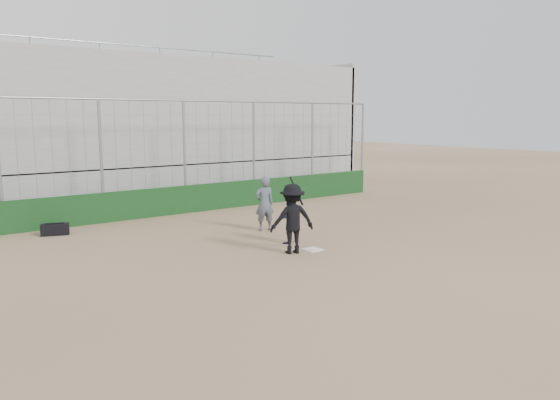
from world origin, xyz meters
TOP-DOWN VIEW (x-y plane):
  - ground at (0.00, 0.00)m, footprint 90.00×90.00m
  - home_plate at (0.00, 0.00)m, footprint 0.44×0.44m
  - backstop at (0.00, 7.00)m, footprint 18.10×0.25m
  - bleachers at (0.00, 11.95)m, footprint 20.25×6.70m
  - batter_at_plate at (-0.61, 0.09)m, footprint 1.30×1.00m
  - catcher_crouched at (-0.02, 0.99)m, footprint 0.72×0.58m
  - umpire at (0.44, 2.76)m, footprint 0.68×0.53m
  - equipment_bag at (-4.83, 5.98)m, footprint 0.84×0.58m

SIDE VIEW (x-z plane):
  - ground at x=0.00m, z-range 0.00..0.00m
  - home_plate at x=0.00m, z-range 0.00..0.02m
  - equipment_bag at x=-4.83m, z-range -0.02..0.35m
  - catcher_crouched at x=-0.02m, z-range 0.00..0.97m
  - umpire at x=0.44m, z-range 0.00..1.49m
  - batter_at_plate at x=-0.61m, z-range -0.07..1.85m
  - backstop at x=0.00m, z-range -1.06..2.98m
  - bleachers at x=0.00m, z-range -0.57..6.41m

